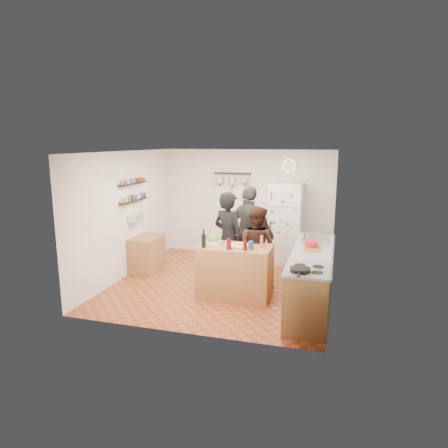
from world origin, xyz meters
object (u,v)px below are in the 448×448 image
(salt_canister, at_px, (251,245))
(fridge, at_px, (285,223))
(person_back, at_px, (249,233))
(salad_bowl, at_px, (213,242))
(wine_bottle, at_px, (204,241))
(person_left, at_px, (228,239))
(wall_clock, at_px, (289,165))
(side_table, at_px, (147,254))
(red_bowl, at_px, (311,244))
(prep_island, at_px, (235,271))
(counter_run, at_px, (312,279))
(skillet, at_px, (300,270))
(person_center, at_px, (256,248))
(pepper_mill, at_px, (262,243))

(salt_canister, bearing_deg, fridge, 83.77)
(salt_canister, distance_m, person_back, 1.13)
(salad_bowl, relative_size, wine_bottle, 1.30)
(person_left, bearing_deg, wall_clock, -87.16)
(person_left, xyz_separation_m, side_table, (-1.87, 0.36, -0.53))
(person_back, bearing_deg, red_bowl, 173.30)
(prep_island, height_order, side_table, prep_island)
(wine_bottle, xyz_separation_m, person_back, (0.53, 1.20, -0.10))
(salt_canister, height_order, person_left, person_left)
(prep_island, height_order, red_bowl, red_bowl)
(side_table, bearing_deg, prep_island, -21.70)
(counter_run, xyz_separation_m, skillet, (-0.10, -1.10, 0.50))
(prep_island, bearing_deg, salt_canister, -21.80)
(person_back, height_order, red_bowl, person_back)
(person_back, bearing_deg, skillet, 141.68)
(fridge, bearing_deg, person_center, -99.22)
(person_center, bearing_deg, salad_bowl, 51.80)
(prep_island, distance_m, person_back, 1.09)
(salad_bowl, bearing_deg, counter_run, -1.99)
(person_center, bearing_deg, counter_run, 173.39)
(person_back, distance_m, wall_clock, 2.11)
(skillet, height_order, fridge, fridge)
(red_bowl, relative_size, wall_clock, 0.76)
(pepper_mill, xyz_separation_m, skillet, (0.76, -1.16, -0.05))
(wine_bottle, relative_size, side_table, 0.28)
(person_left, bearing_deg, red_bowl, -163.19)
(salad_bowl, xyz_separation_m, wall_clock, (0.98, 2.57, 1.21))
(skillet, bearing_deg, pepper_mill, 123.28)
(pepper_mill, xyz_separation_m, side_table, (-2.58, 0.80, -0.63))
(salt_canister, relative_size, side_table, 0.17)
(prep_island, xyz_separation_m, person_center, (0.27, 0.49, 0.32))
(pepper_mill, distance_m, wall_clock, 2.82)
(pepper_mill, distance_m, salt_canister, 0.23)
(red_bowl, bearing_deg, prep_island, -166.66)
(salad_bowl, height_order, wine_bottle, wine_bottle)
(person_center, relative_size, skillet, 5.48)
(fridge, bearing_deg, person_left, -114.43)
(person_left, height_order, person_center, person_left)
(salad_bowl, relative_size, side_table, 0.37)
(person_back, distance_m, skillet, 2.40)
(prep_island, xyz_separation_m, red_bowl, (1.26, 0.30, 0.51))
(prep_island, relative_size, wall_clock, 4.17)
(person_center, relative_size, red_bowl, 6.82)
(prep_island, xyz_separation_m, counter_run, (1.31, -0.01, -0.01))
(prep_island, xyz_separation_m, person_left, (-0.26, 0.49, 0.44))
(skillet, bearing_deg, red_bowl, 87.97)
(prep_island, height_order, pepper_mill, pepper_mill)
(wine_bottle, xyz_separation_m, pepper_mill, (0.95, 0.27, -0.03))
(pepper_mill, bearing_deg, fridge, 87.11)
(wall_clock, bearing_deg, salt_canister, -95.49)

